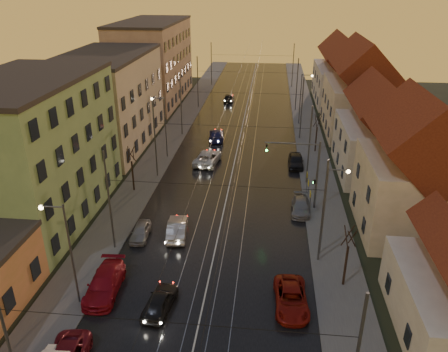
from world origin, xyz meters
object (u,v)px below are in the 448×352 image
(street_lamp_0, at_px, (66,245))
(street_lamp_2, at_px, (163,121))
(parked_left_3, at_px, (140,232))
(driving_car_1, at_px, (177,228))
(driving_car_3, at_px, (216,135))
(parked_left_2, at_px, (105,283))
(driving_car_0, at_px, (160,301))
(parked_right_2, at_px, (296,161))
(driving_car_2, at_px, (208,158))
(street_lamp_1, at_px, (329,203))
(street_lamp_3, at_px, (303,94))
(parked_right_0, at_px, (291,298))
(parked_right_1, at_px, (301,206))
(driving_car_4, at_px, (229,98))
(traffic_light_mast, at_px, (307,167))

(street_lamp_0, relative_size, street_lamp_2, 1.00)
(parked_left_3, bearing_deg, driving_car_1, 8.59)
(driving_car_3, xyz_separation_m, parked_left_2, (-4.10, -33.99, 0.05))
(street_lamp_0, height_order, driving_car_1, street_lamp_0)
(driving_car_0, height_order, parked_left_2, parked_left_2)
(parked_right_2, bearing_deg, driving_car_3, 141.76)
(driving_car_1, distance_m, driving_car_3, 25.76)
(street_lamp_0, bearing_deg, driving_car_1, 60.53)
(driving_car_0, xyz_separation_m, parked_left_3, (-3.96, 8.94, -0.10))
(driving_car_1, distance_m, parked_left_3, 3.27)
(driving_car_2, xyz_separation_m, parked_right_2, (10.90, 0.23, -0.03))
(street_lamp_1, bearing_deg, parked_right_2, 94.58)
(street_lamp_2, relative_size, street_lamp_3, 1.00)
(street_lamp_3, relative_size, parked_left_2, 1.49)
(street_lamp_3, bearing_deg, street_lamp_2, -138.69)
(street_lamp_2, bearing_deg, driving_car_0, -77.52)
(driving_car_1, relative_size, parked_right_0, 0.94)
(street_lamp_2, bearing_deg, parked_right_1, -37.40)
(parked_right_2, bearing_deg, driving_car_4, 110.44)
(driving_car_4, bearing_deg, parked_left_2, 86.71)
(driving_car_0, relative_size, parked_left_2, 0.78)
(driving_car_1, distance_m, parked_right_2, 20.54)
(street_lamp_3, xyz_separation_m, driving_car_1, (-12.78, -34.38, -4.12))
(driving_car_0, height_order, driving_car_2, driving_car_2)
(driving_car_1, height_order, parked_left_2, parked_left_2)
(driving_car_0, height_order, parked_right_0, driving_car_0)
(parked_right_0, bearing_deg, street_lamp_1, 63.75)
(traffic_light_mast, bearing_deg, street_lamp_2, 144.93)
(street_lamp_3, relative_size, parked_left_3, 2.22)
(street_lamp_1, relative_size, driving_car_3, 1.58)
(parked_right_2, bearing_deg, driving_car_0, -111.41)
(traffic_light_mast, bearing_deg, parked_right_2, 92.09)
(traffic_light_mast, distance_m, parked_right_1, 4.06)
(parked_left_2, relative_size, parked_right_1, 1.24)
(street_lamp_2, relative_size, driving_car_3, 1.58)
(traffic_light_mast, bearing_deg, parked_right_1, -117.03)
(driving_car_1, bearing_deg, driving_car_0, 87.25)
(driving_car_1, bearing_deg, street_lamp_0, 53.27)
(street_lamp_0, bearing_deg, driving_car_2, 77.68)
(driving_car_4, relative_size, parked_right_1, 1.01)
(driving_car_4, distance_m, parked_left_3, 47.89)
(street_lamp_0, relative_size, parked_left_2, 1.49)
(driving_car_1, distance_m, parked_right_1, 12.59)
(street_lamp_1, distance_m, driving_car_3, 30.34)
(street_lamp_0, xyz_separation_m, traffic_light_mast, (17.10, 16.00, -0.29))
(parked_right_1, bearing_deg, driving_car_2, 136.12)
(parked_right_1, bearing_deg, driving_car_1, -151.33)
(parked_right_0, bearing_deg, driving_car_0, -174.66)
(driving_car_0, bearing_deg, street_lamp_2, -71.32)
(driving_car_0, distance_m, driving_car_1, 9.63)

